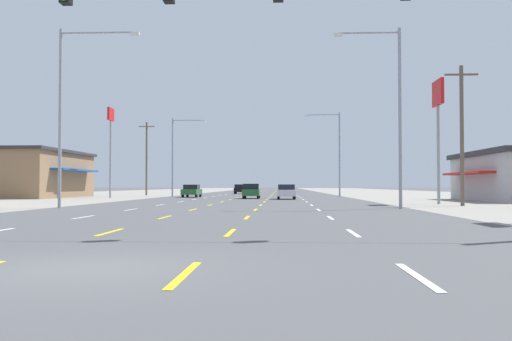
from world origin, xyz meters
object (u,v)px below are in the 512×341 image
Objects in this scene: pole_sign_left_row_1 at (111,132)px; pole_sign_right_row_1 at (438,108)px; streetlight_left_row_0 at (68,104)px; streetlight_right_row_1 at (336,148)px; sedan_inner_right_nearest at (286,192)px; streetlight_left_row_1 at (176,151)px; hatchback_center_turn_near at (251,191)px; hatchback_inner_left_midfar at (240,189)px; sedan_far_left_mid at (192,191)px; streetlight_right_row_0 at (394,105)px.

pole_sign_left_row_1 is 1.10× the size of pole_sign_right_row_1.
streetlight_right_row_1 is (19.38, 34.49, -0.43)m from streetlight_left_row_0.
streetlight_left_row_1 reaches higher than sedan_inner_right_nearest.
streetlight_right_row_1 is at bearing 45.10° from hatchback_center_turn_near.
hatchback_inner_left_midfar is at bearing 96.42° from hatchback_center_turn_near.
streetlight_left_row_1 is at bearing 45.33° from pole_sign_left_row_1.
streetlight_left_row_0 reaches higher than sedan_far_left_mid.
streetlight_right_row_1 is at bearing 100.84° from pole_sign_right_row_1.
pole_sign_left_row_1 reaches higher than hatchback_center_turn_near.
streetlight_left_row_0 is at bearing -77.56° from pole_sign_left_row_1.
sedan_inner_right_nearest is 18.69m from streetlight_left_row_1.
sedan_inner_right_nearest is at bearing 128.58° from pole_sign_right_row_1.
streetlight_left_row_0 reaches higher than streetlight_left_row_1.
sedan_far_left_mid is (-10.86, 8.68, 0.00)m from sedan_inner_right_nearest.
streetlight_left_row_0 is (-9.70, -24.77, 5.52)m from hatchback_center_turn_near.
streetlight_left_row_0 reaches higher than hatchback_center_turn_near.
pole_sign_right_row_1 is at bearing -32.87° from pole_sign_left_row_1.
streetlight_right_row_1 is (19.46, 0.00, 0.32)m from streetlight_left_row_1.
hatchback_center_turn_near is at bearing -12.34° from pole_sign_left_row_1.
streetlight_right_row_1 reaches higher than pole_sign_right_row_1.
hatchback_inner_left_midfar is at bearing 84.04° from streetlight_left_row_0.
sedan_far_left_mid is 0.41× the size of streetlight_left_row_0.
streetlight_left_row_1 reaches higher than sedan_far_left_mid.
pole_sign_left_row_1 is at bearing -112.68° from hatchback_inner_left_midfar.
hatchback_center_turn_near reaches higher than sedan_inner_right_nearest.
hatchback_inner_left_midfar is 27.15m from streetlight_right_row_1.
hatchback_inner_left_midfar is at bearing 110.50° from pole_sign_right_row_1.
pole_sign_right_row_1 is (30.59, -19.77, -0.26)m from pole_sign_left_row_1.
hatchback_center_turn_near and hatchback_inner_left_midfar have the same top height.
pole_sign_right_row_1 is at bearing 59.95° from streetlight_right_row_0.
pole_sign_right_row_1 is 9.86m from streetlight_right_row_0.
sedan_inner_right_nearest is at bearing -33.93° from hatchback_center_turn_near.
hatchback_inner_left_midfar is (-3.69, 32.79, 0.00)m from hatchback_center_turn_near.
hatchback_center_turn_near is 27.14m from streetlight_right_row_0.
sedan_far_left_mid is 6.43m from streetlight_left_row_1.
pole_sign_right_row_1 reaches higher than hatchback_center_turn_near.
streetlight_right_row_1 is at bearing 90.10° from streetlight_right_row_0.
hatchback_center_turn_near is 0.38× the size of streetlight_right_row_1.
hatchback_inner_left_midfar reaches higher than sedan_inner_right_nearest.
streetlight_left_row_0 is at bearing -160.78° from pole_sign_right_row_1.
sedan_far_left_mid is at bearing -53.88° from streetlight_left_row_1.
sedan_far_left_mid is (-7.26, 6.26, -0.03)m from hatchback_center_turn_near.
streetlight_left_row_1 is at bearing 135.19° from hatchback_center_turn_near.
hatchback_inner_left_midfar is at bearing 120.09° from streetlight_right_row_1.
streetlight_left_row_0 is (-13.30, -22.35, 5.55)m from sedan_inner_right_nearest.
hatchback_center_turn_near is 32.99m from hatchback_inner_left_midfar.
pole_sign_right_row_1 is 26.49m from streetlight_right_row_1.
sedan_far_left_mid is 11.23m from pole_sign_left_row_1.
sedan_far_left_mid is 0.45× the size of pole_sign_left_row_1.
sedan_inner_right_nearest is 23.78m from streetlight_right_row_0.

